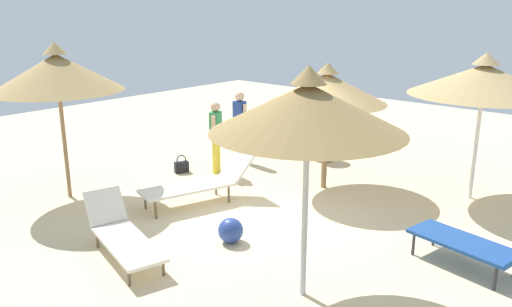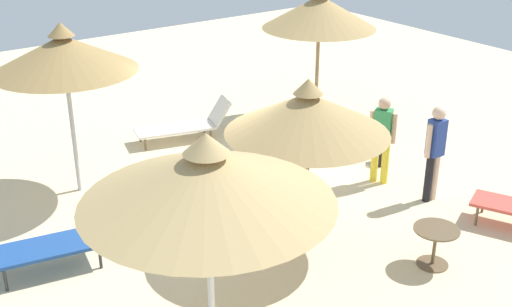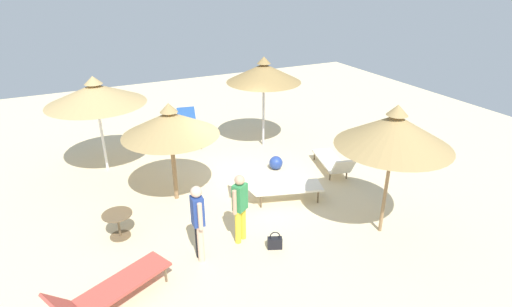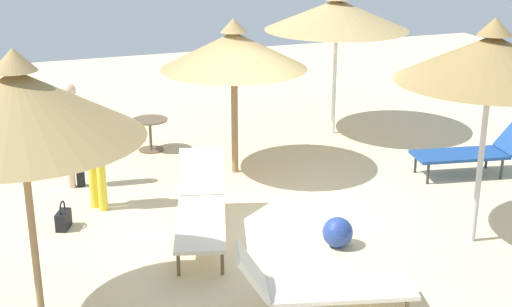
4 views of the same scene
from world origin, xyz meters
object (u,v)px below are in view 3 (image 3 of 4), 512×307
parasol_umbrella_back (264,73)px  person_standing_edge (240,204)px  handbag (275,242)px  side_table_round (118,221)px  person_standing_back (198,219)px  beach_ball (276,163)px  parasol_umbrella_edge (170,124)px  lounge_chair_near_left (276,186)px  lounge_chair_near_right (333,162)px  parasol_umbrella_front (95,94)px  lounge_chair_far_left (189,128)px  parasol_umbrella_center (395,131)px  lounge_chair_far_right (110,288)px

parasol_umbrella_back → person_standing_edge: (-2.81, -4.45, -1.54)m
handbag → side_table_round: (-2.87, 1.85, 0.26)m
person_standing_back → beach_ball: person_standing_back is taller
parasol_umbrella_edge → lounge_chair_near_left: size_ratio=1.11×
lounge_chair_near_left → beach_ball: 1.81m
lounge_chair_near_left → person_standing_back: bearing=-151.5°
beach_ball → parasol_umbrella_edge: bearing=-173.6°
lounge_chair_near_right → side_table_round: size_ratio=3.16×
parasol_umbrella_front → lounge_chair_far_left: bearing=21.9°
lounge_chair_near_right → lounge_chair_far_left: bearing=125.0°
parasol_umbrella_front → parasol_umbrella_back: bearing=-4.3°
parasol_umbrella_back → lounge_chair_near_right: size_ratio=1.45×
lounge_chair_near_right → person_standing_back: size_ratio=1.21×
parasol_umbrella_center → beach_ball: (-0.63, 3.75, -2.22)m
parasol_umbrella_back → parasol_umbrella_edge: parasol_umbrella_back is taller
parasol_umbrella_center → lounge_chair_far_right: size_ratio=1.37×
lounge_chair_near_left → beach_ball: bearing=61.2°
parasol_umbrella_center → person_standing_back: 4.30m
handbag → lounge_chair_far_right: bearing=-176.6°
handbag → lounge_chair_near_right: bearing=36.5°
parasol_umbrella_back → person_standing_edge: bearing=-122.3°
lounge_chair_far_left → handbag: size_ratio=4.94×
parasol_umbrella_front → lounge_chair_far_right: 5.94m
person_standing_back → lounge_chair_near_left: bearing=28.5°
lounge_chair_far_left → lounge_chair_near_right: 5.13m
person_standing_edge → lounge_chair_far_right: bearing=-164.7°
beach_ball → side_table_round: bearing=-163.2°
parasol_umbrella_edge → lounge_chair_near_right: bearing=-7.3°
person_standing_back → person_standing_edge: (0.98, 0.21, -0.04)m
lounge_chair_near_right → beach_ball: (-1.36, 0.92, -0.13)m
parasol_umbrella_center → side_table_round: parasol_umbrella_center is taller
parasol_umbrella_center → lounge_chair_near_left: parasol_umbrella_center is taller
parasol_umbrella_edge → parasol_umbrella_center: 5.05m
person_standing_back → beach_ball: bearing=41.2°
parasol_umbrella_center → person_standing_edge: bearing=160.5°
lounge_chair_near_right → side_table_round: (-6.03, -0.49, 0.07)m
parasol_umbrella_edge → handbag: (1.29, -2.92, -1.90)m
parasol_umbrella_back → lounge_chair_near_right: (0.89, -2.67, -2.10)m
parasol_umbrella_edge → lounge_chair_near_right: size_ratio=1.26×
lounge_chair_far_left → lounge_chair_near_left: lounge_chair_near_left is taller
lounge_chair_far_right → handbag: (3.32, 0.20, -0.27)m
lounge_chair_far_left → lounge_chair_near_right: lounge_chair_far_left is taller
side_table_round → beach_ball: side_table_round is taller
side_table_round → parasol_umbrella_center: bearing=-23.8°
lounge_chair_near_right → person_standing_edge: (-3.70, -1.78, 0.57)m
person_standing_back → handbag: (1.52, -0.36, -0.81)m
beach_ball → lounge_chair_near_left: bearing=-118.8°
parasol_umbrella_edge → lounge_chair_far_right: bearing=-123.1°
parasol_umbrella_back → lounge_chair_near_left: size_ratio=1.28×
side_table_round → lounge_chair_near_left: bearing=-2.5°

